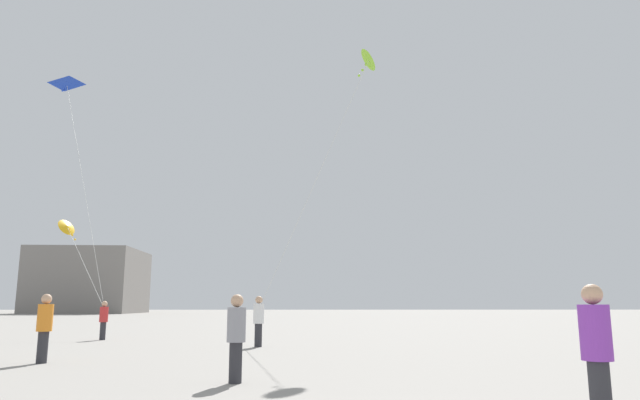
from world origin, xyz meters
name	(u,v)px	position (x,y,z in m)	size (l,w,h in m)	color
person_in_white	(259,319)	(-2.30, 15.97, 0.98)	(0.39, 0.39, 1.79)	#2D2D33
person_in_grey	(236,334)	(-1.95, 6.57, 0.93)	(0.37, 0.37, 1.70)	#2D2D33
person_in_red	(104,319)	(-9.27, 20.10, 0.90)	(0.36, 0.36, 1.63)	#2D2D33
person_in_orange	(44,325)	(-7.41, 10.43, 0.97)	(0.39, 0.39, 1.77)	#2D2D33
person_in_purple	(597,347)	(3.12, 2.48, 0.97)	(0.38, 0.38, 1.76)	#2D2D33
kite_lime_diamond	(368,62)	(1.78, 15.79, 10.77)	(4.48, 0.98, 10.03)	#8CD12D
kite_amber_diamond	(67,227)	(-12.51, 23.38, 5.26)	(3.76, 3.86, 4.43)	yellow
kite_cobalt_delta	(67,86)	(-15.03, 27.65, 14.36)	(6.72, 8.10, 13.81)	blue
building_left_hall	(90,281)	(-37.00, 91.93, 5.25)	(16.50, 17.77, 10.50)	gray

